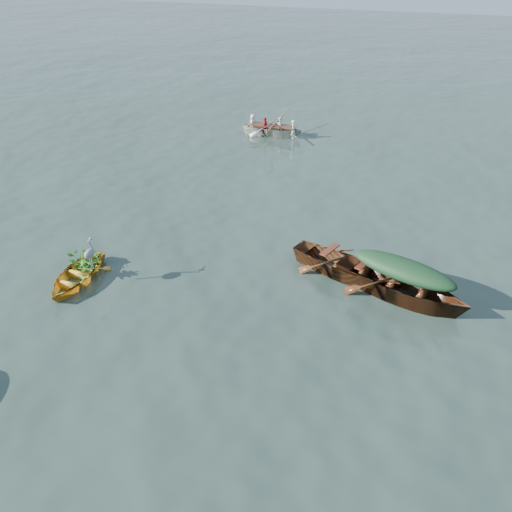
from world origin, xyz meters
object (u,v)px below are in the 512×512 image
(heron, at_px, (90,258))
(green_tarp_boat, at_px, (399,297))
(rowed_boat, at_px, (273,136))
(open_wooden_boat, at_px, (345,276))
(yellow_dinghy, at_px, (78,282))

(heron, bearing_deg, green_tarp_boat, 9.95)
(rowed_boat, bearing_deg, green_tarp_boat, -149.21)
(heron, bearing_deg, open_wooden_boat, 17.32)
(yellow_dinghy, xyz_separation_m, open_wooden_boat, (7.12, 2.97, 0.00))
(yellow_dinghy, relative_size, heron, 3.29)
(heron, bearing_deg, rowed_boat, 81.50)
(yellow_dinghy, relative_size, rowed_boat, 0.72)
(open_wooden_boat, bearing_deg, rowed_boat, 46.95)
(yellow_dinghy, bearing_deg, rowed_boat, 79.32)
(green_tarp_boat, bearing_deg, open_wooden_boat, 90.00)
(yellow_dinghy, height_order, rowed_boat, rowed_boat)
(yellow_dinghy, distance_m, open_wooden_boat, 7.71)
(green_tarp_boat, distance_m, heron, 8.56)
(green_tarp_boat, relative_size, heron, 5.62)
(rowed_boat, height_order, heron, heron)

